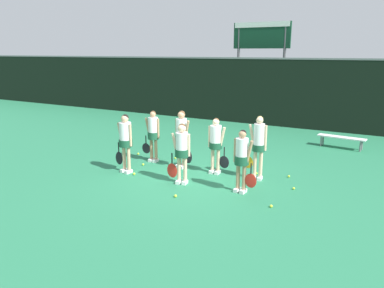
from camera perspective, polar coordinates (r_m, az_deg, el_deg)
ground_plane at (r=10.84m, az=-0.14°, el=-4.85°), size 140.00×140.00×0.00m
fence_windscreen at (r=18.15m, az=13.11°, el=7.67°), size 60.00×0.08×3.21m
scoreboard at (r=20.14m, az=10.49°, el=14.56°), size 3.01×0.15×4.93m
bench_courtside at (r=14.85m, az=21.82°, el=0.80°), size 1.73×0.55×0.43m
player_0 at (r=11.04m, az=-10.11°, el=0.89°), size 0.67×0.40×1.74m
player_1 at (r=9.95m, az=-1.58°, el=-0.69°), size 0.66×0.38×1.65m
player_2 at (r=9.41m, az=7.63°, el=-1.91°), size 0.65×0.36×1.62m
player_3 at (r=12.04m, az=-5.96°, el=1.79°), size 0.66×0.36×1.67m
player_4 at (r=11.31m, az=-1.59°, el=1.49°), size 0.63×0.38×1.77m
player_5 at (r=10.81m, az=3.66°, el=0.39°), size 0.67×0.37×1.64m
player_6 at (r=10.41m, az=10.10°, el=0.16°), size 0.62×0.34×1.79m
tennis_ball_0 at (r=11.01m, az=-8.81°, el=-4.52°), size 0.07×0.07×0.07m
tennis_ball_1 at (r=8.90m, az=11.97°, el=-9.24°), size 0.07×0.07×0.07m
tennis_ball_2 at (r=11.03m, az=14.54°, el=-4.79°), size 0.06×0.06×0.06m
tennis_ball_3 at (r=12.83m, az=-0.93°, el=-1.68°), size 0.07×0.07×0.07m
tennis_ball_4 at (r=11.09m, az=9.77°, el=-4.43°), size 0.07×0.07×0.07m
tennis_ball_5 at (r=11.36m, az=7.17°, el=-3.90°), size 0.06×0.06×0.06m
tennis_ball_6 at (r=13.11m, az=-8.20°, el=-1.48°), size 0.07×0.07×0.07m
tennis_ball_7 at (r=10.13m, az=15.25°, el=-6.54°), size 0.06×0.06×0.06m
tennis_ball_8 at (r=11.87m, az=-7.46°, el=-3.11°), size 0.07×0.07×0.07m
tennis_ball_9 at (r=12.49m, az=-2.56°, el=-2.14°), size 0.07×0.07×0.07m
tennis_ball_10 at (r=9.29m, az=-2.53°, el=-7.91°), size 0.07×0.07×0.07m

